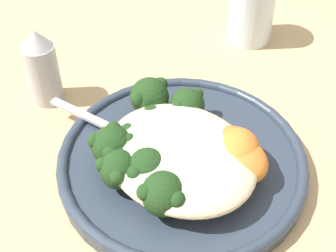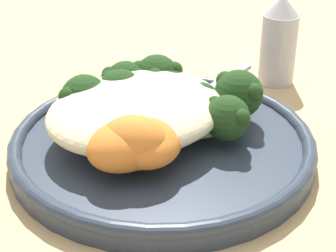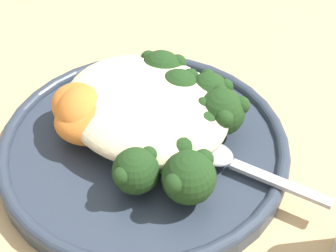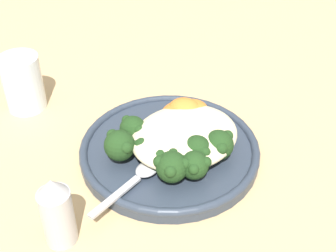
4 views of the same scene
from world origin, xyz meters
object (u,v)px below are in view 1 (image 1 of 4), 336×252
at_px(broccoli_stalk_7, 168,188).
at_px(sweet_potato_chunk_1, 225,149).
at_px(sweet_potato_chunk_2, 238,152).
at_px(plate, 182,160).
at_px(broccoli_stalk_3, 150,142).
at_px(water_glass, 251,9).
at_px(quinoa_mound, 181,156).
at_px(broccoli_stalk_0, 189,113).
at_px(broccoli_stalk_6, 157,166).
at_px(broccoli_stalk_2, 162,127).
at_px(salt_shaker, 42,67).
at_px(sweet_potato_chunk_0, 239,159).
at_px(broccoli_stalk_4, 130,147).
at_px(spoon, 115,129).
at_px(broccoli_stalk_5, 129,167).
at_px(broccoli_stalk_1, 154,102).

bearing_deg(broccoli_stalk_7, sweet_potato_chunk_1, 159.31).
bearing_deg(sweet_potato_chunk_2, plate, 27.66).
bearing_deg(broccoli_stalk_3, plate, -175.89).
bearing_deg(broccoli_stalk_7, sweet_potato_chunk_2, 149.73).
xyz_separation_m(sweet_potato_chunk_1, water_glass, (0.14, -0.22, 0.01)).
height_order(quinoa_mound, broccoli_stalk_0, quinoa_mound).
xyz_separation_m(quinoa_mound, water_glass, (0.12, -0.26, 0.00)).
distance_m(broccoli_stalk_3, sweet_potato_chunk_2, 0.09).
relative_size(quinoa_mound, broccoli_stalk_0, 1.68).
bearing_deg(water_glass, broccoli_stalk_6, 111.61).
distance_m(broccoli_stalk_2, salt_shaker, 0.16).
bearing_deg(sweet_potato_chunk_1, broccoli_stalk_6, 65.34).
height_order(plate, sweet_potato_chunk_0, sweet_potato_chunk_0).
distance_m(broccoli_stalk_4, broccoli_stalk_7, 0.06).
height_order(broccoli_stalk_0, spoon, broccoli_stalk_0).
bearing_deg(sweet_potato_chunk_0, broccoli_stalk_3, 28.50).
xyz_separation_m(broccoli_stalk_5, broccoli_stalk_7, (-0.04, -0.01, 0.00)).
bearing_deg(broccoli_stalk_4, broccoli_stalk_1, -112.61).
bearing_deg(sweet_potato_chunk_1, water_glass, -57.24).
xyz_separation_m(plate, sweet_potato_chunk_2, (-0.05, -0.03, 0.03)).
bearing_deg(salt_shaker, broccoli_stalk_1, -157.32).
bearing_deg(spoon, broccoli_stalk_3, 175.33).
height_order(broccoli_stalk_2, broccoli_stalk_4, broccoli_stalk_4).
height_order(quinoa_mound, broccoli_stalk_6, broccoli_stalk_6).
relative_size(broccoli_stalk_0, water_glass, 1.01).
xyz_separation_m(sweet_potato_chunk_0, water_glass, (0.16, -0.22, 0.01)).
distance_m(broccoli_stalk_6, sweet_potato_chunk_2, 0.08).
xyz_separation_m(broccoli_stalk_2, salt_shaker, (0.16, 0.04, 0.01)).
bearing_deg(sweet_potato_chunk_0, water_glass, -54.10).
height_order(broccoli_stalk_5, broccoli_stalk_6, broccoli_stalk_6).
relative_size(broccoli_stalk_0, broccoli_stalk_5, 0.86).
height_order(sweet_potato_chunk_0, salt_shaker, salt_shaker).
bearing_deg(broccoli_stalk_7, sweet_potato_chunk_0, 145.27).
bearing_deg(broccoli_stalk_0, sweet_potato_chunk_1, -155.53).
xyz_separation_m(broccoli_stalk_2, sweet_potato_chunk_1, (-0.07, -0.02, 0.00)).
bearing_deg(broccoli_stalk_5, broccoli_stalk_2, -142.66).
bearing_deg(broccoli_stalk_5, broccoli_stalk_6, 156.59).
bearing_deg(broccoli_stalk_3, sweet_potato_chunk_2, 175.28).
bearing_deg(plate, broccoli_stalk_4, 55.21).
height_order(broccoli_stalk_2, broccoli_stalk_5, broccoli_stalk_5).
xyz_separation_m(quinoa_mound, broccoli_stalk_5, (0.03, 0.04, -0.00)).
distance_m(plate, sweet_potato_chunk_0, 0.06).
bearing_deg(sweet_potato_chunk_0, plate, 21.22).
bearing_deg(sweet_potato_chunk_2, broccoli_stalk_2, 16.71).
xyz_separation_m(broccoli_stalk_7, spoon, (0.10, -0.02, -0.02)).
bearing_deg(sweet_potato_chunk_0, broccoli_stalk_2, 12.81).
distance_m(broccoli_stalk_6, sweet_potato_chunk_1, 0.07).
bearing_deg(sweet_potato_chunk_2, broccoli_stalk_5, 54.88).
distance_m(sweet_potato_chunk_2, water_glass, 0.26).
xyz_separation_m(broccoli_stalk_5, sweet_potato_chunk_1, (-0.05, -0.08, -0.00)).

